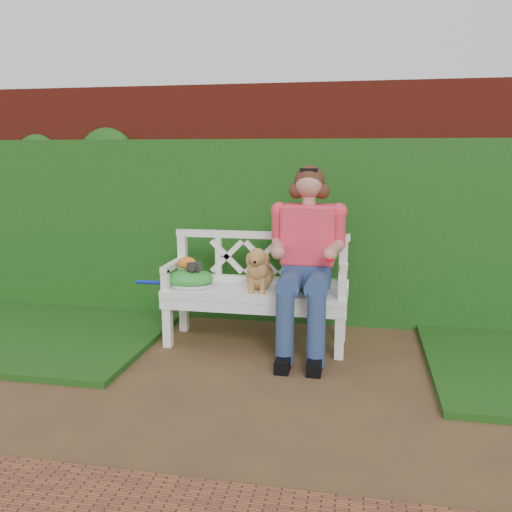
# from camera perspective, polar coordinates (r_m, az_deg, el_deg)

# --- Properties ---
(ground) EXTENTS (60.00, 60.00, 0.00)m
(ground) POSITION_cam_1_polar(r_m,az_deg,el_deg) (3.69, 1.12, -14.59)
(ground) COLOR #4B3121
(brick_wall) EXTENTS (10.00, 0.30, 2.20)m
(brick_wall) POSITION_cam_1_polar(r_m,az_deg,el_deg) (5.23, 4.76, 5.54)
(brick_wall) COLOR maroon
(brick_wall) RESTS_ON ground
(ivy_hedge) EXTENTS (10.00, 0.18, 1.70)m
(ivy_hedge) POSITION_cam_1_polar(r_m,az_deg,el_deg) (5.04, 4.44, 2.48)
(ivy_hedge) COLOR #28621E
(ivy_hedge) RESTS_ON ground
(grass_left) EXTENTS (2.60, 2.00, 0.05)m
(grass_left) POSITION_cam_1_polar(r_m,az_deg,el_deg) (5.36, -23.43, -6.97)
(grass_left) COLOR #184912
(grass_left) RESTS_ON ground
(garden_bench) EXTENTS (1.64, 0.80, 0.48)m
(garden_bench) POSITION_cam_1_polar(r_m,az_deg,el_deg) (4.54, -0.00, -6.33)
(garden_bench) COLOR white
(garden_bench) RESTS_ON ground
(seated_woman) EXTENTS (0.88, 1.01, 1.50)m
(seated_woman) POSITION_cam_1_polar(r_m,az_deg,el_deg) (4.34, 5.41, -0.26)
(seated_woman) COLOR #F03761
(seated_woman) RESTS_ON ground
(dog) EXTENTS (0.27, 0.35, 0.37)m
(dog) POSITION_cam_1_polar(r_m,az_deg,el_deg) (4.37, 0.35, -1.28)
(dog) COLOR #BB7F4E
(dog) RESTS_ON garden_bench
(tennis_racket) EXTENTS (0.75, 0.41, 0.03)m
(tennis_racket) POSITION_cam_1_polar(r_m,az_deg,el_deg) (4.57, -7.21, -2.95)
(tennis_racket) COLOR silver
(tennis_racket) RESTS_ON garden_bench
(green_bag) EXTENTS (0.48, 0.42, 0.14)m
(green_bag) POSITION_cam_1_polar(r_m,az_deg,el_deg) (4.56, -7.07, -2.32)
(green_bag) COLOR #288C26
(green_bag) RESTS_ON garden_bench
(camera_item) EXTENTS (0.10, 0.08, 0.07)m
(camera_item) POSITION_cam_1_polar(r_m,az_deg,el_deg) (4.51, -6.51, -1.09)
(camera_item) COLOR #272727
(camera_item) RESTS_ON green_bag
(baseball_glove) EXTENTS (0.19, 0.16, 0.10)m
(baseball_glove) POSITION_cam_1_polar(r_m,az_deg,el_deg) (4.57, -7.28, -0.73)
(baseball_glove) COLOR orange
(baseball_glove) RESTS_ON green_bag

